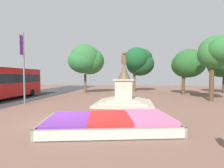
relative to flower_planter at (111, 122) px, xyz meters
The scene contains 10 objects.
ground_plane 2.75m from the flower_planter, 162.00° to the left, with size 81.66×81.66×0.00m, color brown.
flower_planter is the anchor object (origin of this frame).
statue_monument 7.33m from the flower_planter, 88.77° to the left, with size 5.03×5.03×4.75m.
banner_pole 11.01m from the flower_planter, 145.63° to the left, with size 0.14×0.58×6.45m.
city_bus 15.37m from the flower_planter, 147.28° to the left, with size 2.86×11.54×3.44m.
park_tree_far_left 21.64m from the flower_planter, 85.31° to the left, with size 4.85×5.16×7.23m.
park_tree_behind_statue 15.08m from the flower_planter, 48.45° to the left, with size 4.04×4.49×6.80m.
park_tree_far_right 18.40m from the flower_planter, 110.05° to the left, with size 5.19×4.71×7.24m.
park_tree_street_side 25.09m from the flower_planter, 54.27° to the left, with size 4.58×5.98×6.28m.
park_tree_mid_canopy 19.40m from the flower_planter, 63.79° to the left, with size 4.42×4.54×6.25m.
Camera 1 is at (3.80, -9.28, 2.55)m, focal length 28.00 mm.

